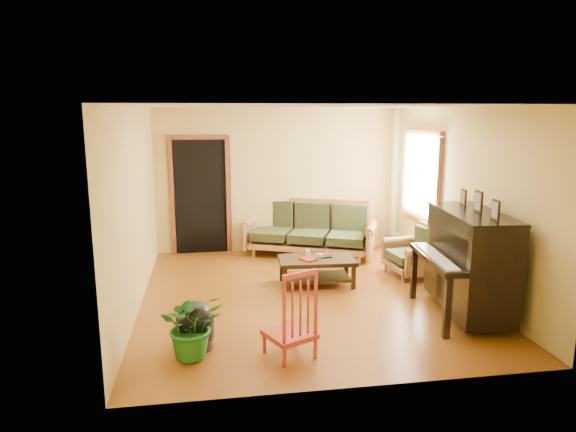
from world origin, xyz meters
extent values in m
plane|color=#61310C|center=(0.00, 0.00, 0.00)|extent=(5.00, 5.00, 0.00)
cube|color=black|center=(-1.45, 2.48, 1.02)|extent=(1.08, 0.16, 2.05)
cube|color=white|center=(2.21, 1.30, 1.50)|extent=(0.12, 1.36, 1.46)
cube|color=brown|center=(0.44, 1.97, 0.48)|extent=(2.45, 1.77, 0.97)
cube|color=black|center=(0.24, 0.40, 0.20)|extent=(1.15, 0.66, 0.41)
cube|color=brown|center=(1.80, 0.61, 0.40)|extent=(0.86, 0.89, 0.80)
cube|color=black|center=(1.87, -1.04, 0.67)|extent=(1.04, 1.60, 1.34)
cylinder|color=black|center=(-1.50, -1.42, 0.20)|extent=(0.52, 0.52, 0.39)
cube|color=maroon|center=(-0.51, -1.77, 0.49)|extent=(0.62, 0.64, 0.97)
cube|color=#B17D3B|center=(1.60, 2.37, 0.32)|extent=(0.48, 0.24, 0.63)
cylinder|color=#315695|center=(2.12, 2.25, 0.14)|extent=(0.29, 0.29, 0.28)
imported|color=#195A1C|center=(-1.51, -1.64, 0.36)|extent=(0.71, 0.63, 0.72)
imported|color=maroon|center=(0.02, 0.30, 0.42)|extent=(0.27, 0.30, 0.02)
cylinder|color=silver|center=(0.12, 0.45, 0.47)|extent=(0.07, 0.07, 0.12)
cylinder|color=silver|center=(0.30, 0.44, 0.44)|extent=(0.11, 0.11, 0.06)
cube|color=black|center=(0.40, 0.40, 0.41)|extent=(0.16, 0.06, 0.02)
camera|label=1|loc=(-1.31, -6.73, 2.54)|focal=32.00mm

